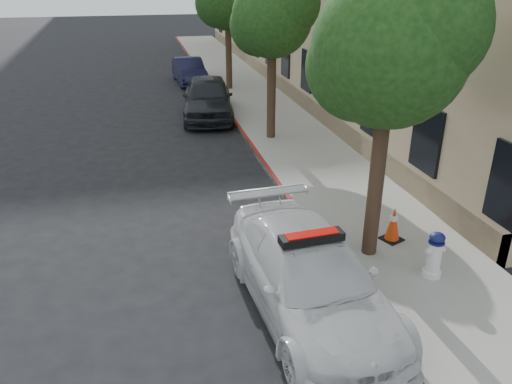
{
  "coord_description": "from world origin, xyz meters",
  "views": [
    {
      "loc": [
        -1.45,
        -10.2,
        5.55
      ],
      "look_at": [
        0.87,
        -0.34,
        1.0
      ],
      "focal_mm": 35.0,
      "sensor_mm": 36.0,
      "label": 1
    }
  ],
  "objects": [
    {
      "name": "ground",
      "position": [
        0.0,
        0.0,
        0.0
      ],
      "size": [
        120.0,
        120.0,
        0.0
      ],
      "primitive_type": "plane",
      "color": "black",
      "rests_on": "ground"
    },
    {
      "name": "parked_car_far",
      "position": [
        1.2,
        16.34,
        0.64
      ],
      "size": [
        1.59,
        3.97,
        1.29
      ],
      "primitive_type": "imported",
      "rotation": [
        0.0,
        0.0,
        0.06
      ],
      "color": "black",
      "rests_on": "ground"
    },
    {
      "name": "tree_mid",
      "position": [
        2.93,
        5.99,
        4.16
      ],
      "size": [
        2.77,
        2.64,
        5.43
      ],
      "color": "black",
      "rests_on": "sidewalk"
    },
    {
      "name": "parked_car_mid",
      "position": [
        1.2,
        9.51,
        0.82
      ],
      "size": [
        2.53,
        4.99,
        1.63
      ],
      "primitive_type": "imported",
      "rotation": [
        0.0,
        0.0,
        -0.13
      ],
      "color": "black",
      "rests_on": "ground"
    },
    {
      "name": "police_car",
      "position": [
        1.1,
        -3.4,
        0.72
      ],
      "size": [
        2.31,
        5.03,
        1.57
      ],
      "rotation": [
        0.0,
        0.0,
        0.06
      ],
      "color": "silver",
      "rests_on": "ground"
    },
    {
      "name": "tree_near",
      "position": [
        2.93,
        -2.01,
        4.27
      ],
      "size": [
        2.92,
        2.82,
        5.62
      ],
      "color": "black",
      "rests_on": "sidewalk"
    },
    {
      "name": "sidewalk",
      "position": [
        3.6,
        10.0,
        0.07
      ],
      "size": [
        3.2,
        50.0,
        0.15
      ],
      "primitive_type": "cube",
      "color": "gray",
      "rests_on": "ground"
    },
    {
      "name": "fire_hydrant",
      "position": [
        3.7,
        -3.09,
        0.6
      ],
      "size": [
        0.38,
        0.36,
        0.93
      ],
      "rotation": [
        0.0,
        0.0,
        0.03
      ],
      "color": "silver",
      "rests_on": "sidewalk"
    },
    {
      "name": "traffic_cone",
      "position": [
        3.6,
        -1.64,
        0.53
      ],
      "size": [
        0.53,
        0.53,
        0.78
      ],
      "rotation": [
        0.0,
        0.0,
        0.37
      ],
      "color": "black",
      "rests_on": "sidewalk"
    },
    {
      "name": "curb_strip",
      "position": [
        2.06,
        10.0,
        0.07
      ],
      "size": [
        0.12,
        50.0,
        0.15
      ],
      "primitive_type": "cube",
      "color": "maroon",
      "rests_on": "ground"
    }
  ]
}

